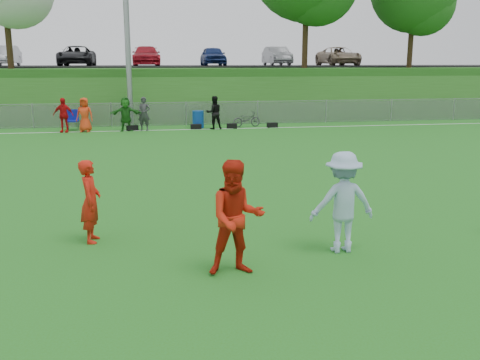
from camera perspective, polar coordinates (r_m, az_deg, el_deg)
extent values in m
plane|color=#266C16|center=(10.25, 2.72, -7.06)|extent=(120.00, 120.00, 0.00)
cube|color=white|center=(27.71, -5.43, 5.39)|extent=(60.00, 0.10, 0.01)
cube|color=gray|center=(29.63, -5.77, 7.00)|extent=(58.00, 0.02, 1.20)
cube|color=gray|center=(29.57, -5.79, 8.25)|extent=(58.00, 0.04, 0.04)
cylinder|color=gray|center=(30.34, -12.04, 17.14)|extent=(0.30, 0.30, 12.00)
cube|color=#245B19|center=(40.52, -6.97, 9.73)|extent=(120.00, 18.00, 3.00)
cube|color=black|center=(42.47, -7.17, 11.94)|extent=(120.00, 12.00, 0.10)
cylinder|color=black|center=(35.46, -23.75, 16.91)|extent=(0.36, 0.36, 7.50)
cylinder|color=black|center=(39.90, 17.91, 16.38)|extent=(0.36, 0.36, 7.00)
sphere|color=#235416|center=(39.98, 18.99, 17.31)|extent=(4.20, 4.20, 4.20)
imported|color=#AAABB0|center=(42.58, -23.85, 12.03)|extent=(1.52, 4.37, 1.44)
imported|color=black|center=(41.70, -17.02, 12.55)|extent=(2.39, 5.18, 1.44)
imported|color=maroon|center=(41.42, -9.97, 12.91)|extent=(2.02, 4.96, 1.44)
imported|color=navy|center=(41.73, -2.91, 13.07)|extent=(1.70, 4.23, 1.44)
imported|color=slate|center=(42.64, 3.95, 13.04)|extent=(1.52, 4.37, 1.44)
imported|color=gray|center=(44.09, 10.44, 12.86)|extent=(2.39, 5.18, 1.44)
imported|color=red|center=(27.83, -18.33, 6.59)|extent=(1.05, 0.58, 1.69)
imported|color=red|center=(27.70, -16.25, 6.70)|extent=(0.91, 0.68, 1.69)
imported|color=#1F691C|center=(27.56, -12.09, 6.89)|extent=(1.60, 0.59, 1.69)
imported|color=#323335|center=(27.54, -10.19, 6.96)|extent=(0.70, 0.56, 1.69)
imported|color=black|center=(27.75, -2.78, 7.19)|extent=(0.89, 0.72, 1.69)
cube|color=black|center=(27.72, -11.41, 5.46)|extent=(0.62, 0.51, 0.26)
cube|color=black|center=(27.82, -4.72, 5.69)|extent=(0.55, 0.28, 0.26)
cube|color=black|center=(28.06, -0.87, 5.79)|extent=(0.59, 0.37, 0.26)
cube|color=black|center=(28.47, 3.47, 5.86)|extent=(0.56, 0.31, 0.26)
imported|color=red|center=(10.67, -15.66, -2.19)|extent=(0.42, 0.61, 1.62)
imported|color=red|center=(8.69, -0.37, -4.06)|extent=(0.94, 0.74, 1.91)
imported|color=#99B6D4|center=(9.91, 10.89, -2.34)|extent=(1.21, 0.70, 1.86)
cylinder|color=#0D3A92|center=(28.39, -4.49, 6.47)|extent=(0.70, 0.70, 0.90)
cube|color=#0E1B9A|center=(28.62, -17.45, 6.01)|extent=(0.59, 0.59, 0.06)
cube|color=#0E1B9A|center=(28.86, -17.40, 6.63)|extent=(0.57, 0.06, 0.57)
imported|color=#303133|center=(28.68, 0.71, 6.49)|extent=(1.64, 0.90, 0.82)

